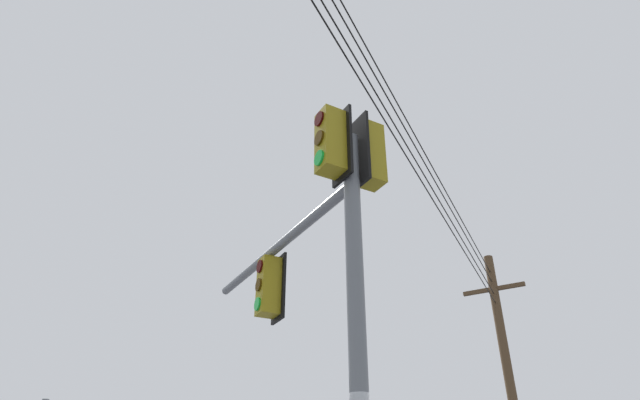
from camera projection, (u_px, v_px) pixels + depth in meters
signal_mast_assembly at (324, 256)px, 6.61m from camera, size 4.51×1.67×6.01m
utility_pole_wooden at (511, 387)px, 15.14m from camera, size 1.46×1.45×8.47m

